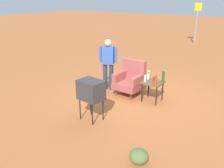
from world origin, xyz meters
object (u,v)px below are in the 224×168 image
Objects in this scene: armchair at (130,79)px; soda_can_red at (154,79)px; bottle_tall_amber at (156,80)px; side_table at (153,85)px; road_sign at (197,21)px; tv_on_stand at (91,90)px; bottle_wine_green at (163,77)px; person_standing at (108,61)px; flower_vase at (148,74)px; bottle_short_clear at (145,78)px.

armchair reaches higher than soda_can_red.
soda_can_red is at bearing 123.87° from bottle_tall_amber.
side_table is 9.57m from road_sign.
tv_on_stand reaches higher than bottle_wine_green.
person_standing reaches higher than soda_can_red.
bottle_wine_green is at bearing -79.36° from road_sign.
armchair reaches higher than bottle_wine_green.
armchair is 3.53× the size of bottle_tall_amber.
side_table is 1.96× the size of bottle_tall_amber.
road_sign is 9.48m from soda_can_red.
armchair is 4.00× the size of flower_vase.
armchair is at bearing 90.90° from tv_on_stand.
soda_can_red is at bearing -159.39° from bottle_wine_green.
bottle_tall_amber is (1.77, -0.28, -0.20)m from person_standing.
person_standing is 1.61m from soda_can_red.
bottle_tall_amber is at bearing -8.94° from person_standing.
armchair is at bearing 177.14° from soda_can_red.
bottle_short_clear is 0.28m from flower_vase.
bottle_wine_green reaches higher than soda_can_red.
side_table is (0.80, -0.11, 0.01)m from armchair.
road_sign is 9.63m from bottle_short_clear.
flower_vase is (-0.23, 0.17, 0.23)m from side_table.
bottle_short_clear is (1.30, -9.52, -0.69)m from road_sign.
road_sign is (-0.73, 11.28, 0.60)m from tv_on_stand.
bottle_tall_amber is (-0.07, -0.37, -0.01)m from bottle_wine_green.
bottle_tall_amber is at bearing -42.37° from flower_vase.
person_standing is 6.19× the size of flower_vase.
side_table is at bearing 129.94° from bottle_tall_amber.
soda_can_red is at bearing 68.90° from tv_on_stand.
side_table is 0.37m from flower_vase.
bottle_wine_green is 1.21× the size of flower_vase.
side_table is 2.22× the size of flower_vase.
bottle_wine_green is at bearing 2.96° from person_standing.
road_sign is (-1.50, 9.41, 0.88)m from side_table.
tv_on_stand reaches higher than flower_vase.
armchair is at bearing 2.76° from person_standing.
road_sign reaches higher than armchair.
road_sign is 7.63× the size of bottle_wine_green.
person_standing reaches higher than bottle_short_clear.
bottle_wine_green is at bearing 3.11° from armchair.
tv_on_stand is 0.63× the size of person_standing.
armchair reaches higher than tv_on_stand.
armchair is 1.07m from bottle_wine_green.
side_table is 0.29m from bottle_short_clear.
flower_vase is at bearing -82.20° from road_sign.
tv_on_stand is at bearing -119.35° from bottle_tall_amber.
road_sign is (0.10, 9.33, 0.44)m from person_standing.
road_sign reaches higher than bottle_tall_amber.
side_table is 0.36× the size of person_standing.
side_table is 2.94× the size of bottle_short_clear.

